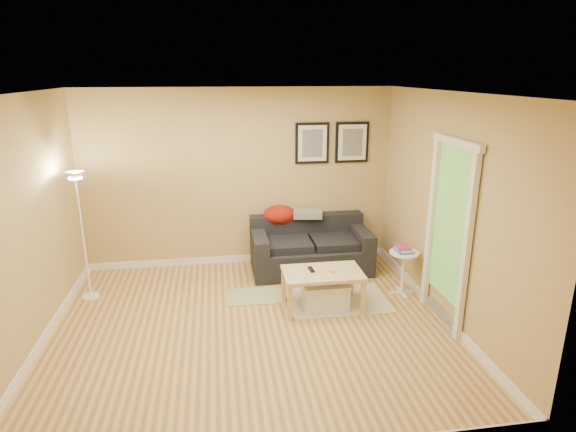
# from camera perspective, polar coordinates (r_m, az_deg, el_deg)

# --- Properties ---
(floor) EXTENTS (4.50, 4.50, 0.00)m
(floor) POSITION_cam_1_polar(r_m,az_deg,el_deg) (5.60, -4.36, -13.14)
(floor) COLOR tan
(floor) RESTS_ON ground
(ceiling) EXTENTS (4.50, 4.50, 0.00)m
(ceiling) POSITION_cam_1_polar(r_m,az_deg,el_deg) (4.85, -5.06, 14.49)
(ceiling) COLOR white
(ceiling) RESTS_ON wall_back
(wall_back) EXTENTS (4.50, 0.00, 4.50)m
(wall_back) POSITION_cam_1_polar(r_m,az_deg,el_deg) (7.01, -5.90, 4.47)
(wall_back) COLOR tan
(wall_back) RESTS_ON ground
(wall_front) EXTENTS (4.50, 0.00, 4.50)m
(wall_front) POSITION_cam_1_polar(r_m,az_deg,el_deg) (3.23, -2.02, -10.81)
(wall_front) COLOR tan
(wall_front) RESTS_ON ground
(wall_left) EXTENTS (0.00, 4.00, 4.00)m
(wall_left) POSITION_cam_1_polar(r_m,az_deg,el_deg) (5.42, -29.14, -1.36)
(wall_left) COLOR tan
(wall_left) RESTS_ON ground
(wall_right) EXTENTS (0.00, 4.00, 4.00)m
(wall_right) POSITION_cam_1_polar(r_m,az_deg,el_deg) (5.68, 18.57, 0.70)
(wall_right) COLOR tan
(wall_right) RESTS_ON ground
(baseboard_back) EXTENTS (4.50, 0.02, 0.10)m
(baseboard_back) POSITION_cam_1_polar(r_m,az_deg,el_deg) (7.37, -5.60, -5.08)
(baseboard_back) COLOR white
(baseboard_back) RESTS_ON ground
(baseboard_left) EXTENTS (0.02, 4.00, 0.10)m
(baseboard_left) POSITION_cam_1_polar(r_m,az_deg,el_deg) (5.89, -27.28, -13.00)
(baseboard_left) COLOR white
(baseboard_left) RESTS_ON ground
(baseboard_right) EXTENTS (0.02, 4.00, 0.10)m
(baseboard_right) POSITION_cam_1_polar(r_m,az_deg,el_deg) (6.13, 17.38, -10.60)
(baseboard_right) COLOR white
(baseboard_right) RESTS_ON ground
(sofa) EXTENTS (1.70, 0.90, 0.75)m
(sofa) POSITION_cam_1_polar(r_m,az_deg,el_deg) (6.94, 2.74, -3.56)
(sofa) COLOR black
(sofa) RESTS_ON ground
(red_throw) EXTENTS (0.48, 0.36, 0.28)m
(red_throw) POSITION_cam_1_polar(r_m,az_deg,el_deg) (7.05, -1.03, 0.17)
(red_throw) COLOR maroon
(red_throw) RESTS_ON sofa
(plaid_throw) EXTENTS (0.45, 0.32, 0.10)m
(plaid_throw) POSITION_cam_1_polar(r_m,az_deg,el_deg) (7.05, 2.34, 0.26)
(plaid_throw) COLOR tan
(plaid_throw) RESTS_ON sofa
(framed_print_left) EXTENTS (0.50, 0.04, 0.60)m
(framed_print_left) POSITION_cam_1_polar(r_m,az_deg,el_deg) (7.03, 2.92, 8.71)
(framed_print_left) COLOR black
(framed_print_left) RESTS_ON wall_back
(framed_print_right) EXTENTS (0.50, 0.04, 0.60)m
(framed_print_right) POSITION_cam_1_polar(r_m,az_deg,el_deg) (7.17, 7.67, 8.75)
(framed_print_right) COLOR black
(framed_print_right) RESTS_ON wall_back
(area_rug) EXTENTS (1.25, 0.85, 0.01)m
(area_rug) POSITION_cam_1_polar(r_m,az_deg,el_deg) (6.20, 5.97, -9.99)
(area_rug) COLOR beige
(area_rug) RESTS_ON ground
(green_runner) EXTENTS (0.70, 0.50, 0.01)m
(green_runner) POSITION_cam_1_polar(r_m,az_deg,el_deg) (6.28, -4.09, -9.56)
(green_runner) COLOR #668C4C
(green_runner) RESTS_ON ground
(coffee_table) EXTENTS (1.00, 0.66, 0.48)m
(coffee_table) POSITION_cam_1_polar(r_m,az_deg,el_deg) (5.91, 4.13, -8.78)
(coffee_table) COLOR beige
(coffee_table) RESTS_ON ground
(remote_control) EXTENTS (0.06, 0.16, 0.02)m
(remote_control) POSITION_cam_1_polar(r_m,az_deg,el_deg) (5.84, 2.80, -6.42)
(remote_control) COLOR black
(remote_control) RESTS_ON coffee_table
(tape_roll) EXTENTS (0.07, 0.07, 0.03)m
(tape_roll) POSITION_cam_1_polar(r_m,az_deg,el_deg) (5.80, 5.29, -6.60)
(tape_roll) COLOR yellow
(tape_roll) RESTS_ON coffee_table
(storage_bin) EXTENTS (0.56, 0.41, 0.34)m
(storage_bin) POSITION_cam_1_polar(r_m,az_deg,el_deg) (5.94, 4.43, -9.39)
(storage_bin) COLOR white
(storage_bin) RESTS_ON ground
(side_table) EXTENTS (0.38, 0.38, 0.58)m
(side_table) POSITION_cam_1_polar(r_m,az_deg,el_deg) (6.41, 13.59, -6.65)
(side_table) COLOR white
(side_table) RESTS_ON ground
(book_stack) EXTENTS (0.23, 0.27, 0.07)m
(book_stack) POSITION_cam_1_polar(r_m,az_deg,el_deg) (6.30, 13.68, -3.84)
(book_stack) COLOR #3765A6
(book_stack) RESTS_ON side_table
(floor_lamp) EXTENTS (0.22, 0.22, 1.67)m
(floor_lamp) POSITION_cam_1_polar(r_m,az_deg,el_deg) (6.46, -23.30, -2.66)
(floor_lamp) COLOR white
(floor_lamp) RESTS_ON ground
(doorway) EXTENTS (0.12, 1.01, 2.13)m
(doorway) POSITION_cam_1_polar(r_m,az_deg,el_deg) (5.61, 18.54, -2.44)
(doorway) COLOR white
(doorway) RESTS_ON ground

